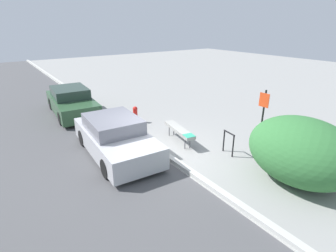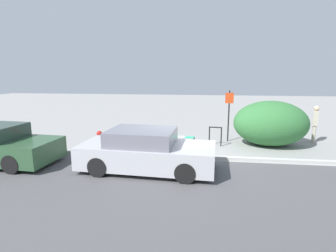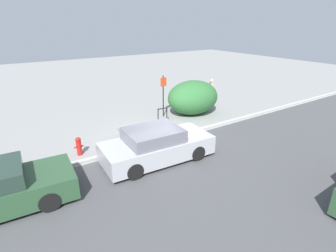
# 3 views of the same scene
# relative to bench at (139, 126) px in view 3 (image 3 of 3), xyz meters

# --- Properties ---
(ground_plane) EXTENTS (60.00, 60.00, 0.00)m
(ground_plane) POSITION_rel_bench_xyz_m (0.53, -1.13, -0.49)
(ground_plane) COLOR gray
(road_strip) EXTENTS (60.00, 10.00, 0.01)m
(road_strip) POSITION_rel_bench_xyz_m (0.53, -6.28, -0.48)
(road_strip) COLOR #4C4C4F
(road_strip) RESTS_ON ground_plane
(curb) EXTENTS (60.00, 0.20, 0.13)m
(curb) POSITION_rel_bench_xyz_m (0.53, -1.13, -0.42)
(curb) COLOR #B7B7B2
(curb) RESTS_ON ground_plane
(bench) EXTENTS (1.95, 0.69, 0.56)m
(bench) POSITION_rel_bench_xyz_m (0.00, 0.00, 0.00)
(bench) COLOR #515156
(bench) RESTS_ON ground_plane
(bike_rack) EXTENTS (0.55, 0.12, 0.83)m
(bike_rack) POSITION_rel_bench_xyz_m (1.80, 0.79, 0.01)
(bike_rack) COLOR black
(bike_rack) RESTS_ON ground_plane
(sign_post) EXTENTS (0.36, 0.08, 2.30)m
(sign_post) POSITION_rel_bench_xyz_m (2.41, 1.65, 0.90)
(sign_post) COLOR black
(sign_post) RESTS_ON ground_plane
(fire_hydrant) EXTENTS (0.36, 0.22, 0.77)m
(fire_hydrant) POSITION_rel_bench_xyz_m (-2.86, -0.38, -0.08)
(fire_hydrant) COLOR red
(fire_hydrant) RESTS_ON ground_plane
(shrub_hedge) EXTENTS (3.07, 2.39, 1.91)m
(shrub_hedge) POSITION_rel_bench_xyz_m (4.11, 1.18, 0.47)
(shrub_hedge) COLOR #337038
(shrub_hedge) RESTS_ON ground_plane
(pedestrian) EXTENTS (0.33, 0.42, 1.65)m
(pedestrian) POSITION_rel_bench_xyz_m (6.19, 1.94, 0.40)
(pedestrian) COLOR #B7AD99
(pedestrian) RESTS_ON ground_plane
(parked_car_near) EXTENTS (4.30, 2.01, 1.31)m
(parked_car_near) POSITION_rel_bench_xyz_m (-0.49, -2.42, 0.13)
(parked_car_near) COLOR black
(parked_car_near) RESTS_ON ground_plane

